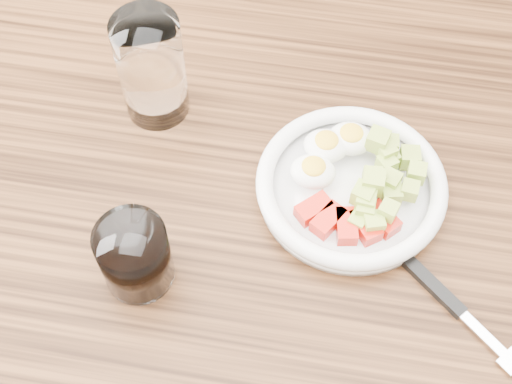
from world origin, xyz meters
The scene contains 5 objects.
dining_table centered at (0.00, 0.00, 0.67)m, with size 1.50×0.90×0.77m.
bowl centered at (0.08, 0.04, 0.79)m, with size 0.20×0.20×0.05m.
fork centered at (0.19, -0.06, 0.77)m, with size 0.16×0.14×0.01m.
water_glass centered at (-0.14, 0.12, 0.83)m, with size 0.07×0.07×0.13m, color white.
coffee_glass centered at (-0.11, -0.09, 0.81)m, with size 0.07×0.07×0.08m.
Camera 1 is at (0.05, -0.36, 1.42)m, focal length 50.00 mm.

